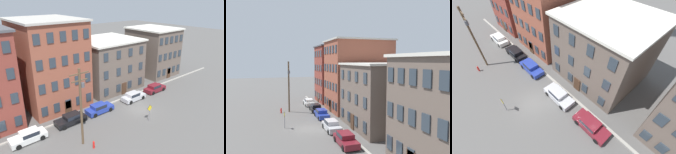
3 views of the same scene
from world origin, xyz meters
The scene contains 13 objects.
ground_plane centered at (0.00, 0.00, 0.00)m, with size 200.00×200.00×0.00m, color #565451.
kerb_strip centered at (0.00, 4.50, 0.08)m, with size 56.00×0.36×0.16m, color #9E998E.
apartment_midblock centered at (-9.29, 11.64, 6.91)m, with size 9.71×11.80×13.79m.
apartment_far centered at (2.15, 11.07, 4.73)m, with size 11.51×10.66×9.44m.
apartment_annex centered at (15.39, 10.88, 5.22)m, with size 8.89×10.29×10.41m.
car_white centered at (-16.39, 3.14, 0.75)m, with size 4.40×1.92×1.43m.
car_black centered at (-10.33, 3.37, 0.75)m, with size 4.40×1.92×1.43m.
car_blue centered at (-5.45, 3.34, 0.75)m, with size 4.40×1.92×1.43m.
car_silver centered at (1.59, 3.04, 0.75)m, with size 4.40×1.92×1.43m.
car_maroon centered at (7.29, 3.07, 0.75)m, with size 4.40×1.92×1.43m.
caution_sign centered at (-1.39, -3.17, 1.71)m, with size 0.99×0.08×2.55m.
utility_pole centered at (-11.49, -1.53, 5.40)m, with size 2.40×0.44×9.62m.
fire_hydrant centered at (-11.01, -3.06, 0.48)m, with size 0.24×0.34×0.96m.
Camera 1 is at (-22.95, -20.81, 16.79)m, focal length 35.00 mm.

